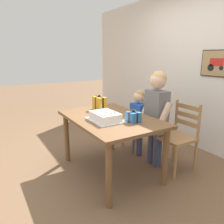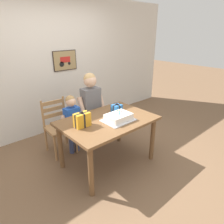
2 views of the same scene
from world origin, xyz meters
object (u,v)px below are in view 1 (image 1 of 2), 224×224
(chair_left, at_px, (142,122))
(child_older, at_px, (156,110))
(child_younger, at_px, (138,116))
(dining_table, at_px, (111,125))
(birthday_cake, at_px, (105,117))
(chair_right, at_px, (178,136))
(gift_box_beside_cake, at_px, (133,117))
(gift_box_red_large, at_px, (99,103))

(chair_left, height_order, child_older, child_older)
(child_younger, bearing_deg, chair_left, 128.17)
(dining_table, distance_m, child_older, 0.66)
(birthday_cake, bearing_deg, chair_right, 72.60)
(gift_box_beside_cake, height_order, child_younger, child_younger)
(dining_table, xyz_separation_m, gift_box_beside_cake, (0.30, 0.13, 0.16))
(dining_table, bearing_deg, chair_left, 115.23)
(chair_left, relative_size, child_younger, 0.90)
(birthday_cake, bearing_deg, gift_box_red_large, 159.24)
(dining_table, distance_m, birthday_cake, 0.22)
(child_younger, bearing_deg, child_older, -0.10)
(gift_box_red_large, height_order, child_older, child_older)
(dining_table, xyz_separation_m, chair_left, (-0.39, 0.82, -0.19))
(dining_table, height_order, chair_right, chair_right)
(gift_box_red_large, height_order, child_younger, child_younger)
(birthday_cake, height_order, chair_right, birthday_cake)
(birthday_cake, distance_m, gift_box_beside_cake, 0.34)
(child_younger, bearing_deg, gift_box_red_large, -106.78)
(gift_box_beside_cake, distance_m, chair_left, 1.04)
(dining_table, bearing_deg, chair_right, 64.63)
(dining_table, bearing_deg, child_younger, 110.39)
(birthday_cake, xyz_separation_m, chair_right, (0.30, 0.96, -0.34))
(child_older, bearing_deg, gift_box_red_large, -134.54)
(gift_box_red_large, xyz_separation_m, chair_left, (0.02, 0.77, -0.39))
(birthday_cake, height_order, gift_box_beside_cake, birthday_cake)
(birthday_cake, height_order, chair_left, birthday_cake)
(child_younger, bearing_deg, chair_right, 17.62)
(child_younger, bearing_deg, birthday_cake, -66.91)
(birthday_cake, bearing_deg, child_older, 85.06)
(dining_table, relative_size, chair_left, 1.48)
(dining_table, bearing_deg, child_older, 75.96)
(dining_table, distance_m, chair_right, 0.93)
(birthday_cake, relative_size, chair_right, 0.48)
(gift_box_beside_cake, xyz_separation_m, chair_right, (0.09, 0.69, -0.35))
(dining_table, height_order, chair_left, chair_left)
(chair_left, bearing_deg, dining_table, -64.77)
(chair_left, distance_m, child_younger, 0.29)
(gift_box_beside_cake, bearing_deg, birthday_cake, -128.59)
(gift_box_beside_cake, height_order, child_older, child_older)
(gift_box_red_large, xyz_separation_m, child_older, (0.56, 0.57, -0.05))
(birthday_cake, relative_size, child_younger, 0.43)
(chair_left, distance_m, child_older, 0.67)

